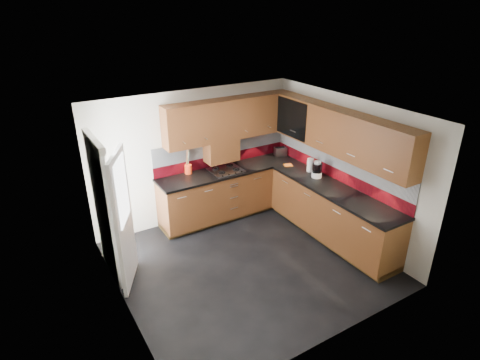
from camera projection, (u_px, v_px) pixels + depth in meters
room at (249, 176)px, 5.64m from camera, size 4.00×3.80×2.64m
base_cabinets at (277, 204)px, 7.15m from camera, size 2.70×3.20×0.95m
countertop at (278, 179)px, 6.93m from camera, size 2.72×3.22×0.04m
backsplash at (281, 157)px, 7.09m from camera, size 2.70×3.20×0.54m
upper_cabinets at (286, 126)px, 6.69m from camera, size 2.50×3.20×0.72m
extractor_hood at (221, 150)px, 7.22m from camera, size 0.60×0.33×0.40m
glass_cabinet at (298, 116)px, 7.13m from camera, size 0.32×0.80×0.66m
back_door at (112, 215)px, 5.58m from camera, size 0.42×1.19×2.04m
gas_hob at (226, 170)px, 7.22m from camera, size 0.56×0.50×0.04m
utensil_pot at (188, 168)px, 7.08m from camera, size 0.13×0.13×0.47m
toaster at (280, 152)px, 7.90m from camera, size 0.26×0.20×0.17m
food_processor at (317, 170)px, 6.91m from camera, size 0.18×0.18×0.29m
paper_towel at (310, 165)px, 7.16m from camera, size 0.14×0.14×0.24m
orange_cloth at (288, 165)px, 7.45m from camera, size 0.18×0.17×0.02m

